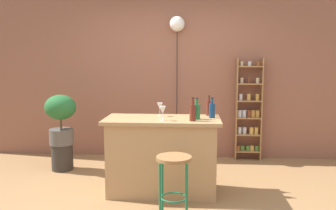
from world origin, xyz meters
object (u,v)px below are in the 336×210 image
(potted_plant, at_px, (61,116))
(bottle_wine_red, at_px, (209,108))
(wine_glass_center, at_px, (163,110))
(bar_stool, at_px, (174,171))
(plant_stool, at_px, (62,157))
(bottle_sauce_amber, at_px, (197,111))
(bottle_soda_blue, at_px, (212,110))
(wine_glass_left, at_px, (160,107))
(bottle_spirits_clear, at_px, (193,112))
(spice_shelf, at_px, (249,112))
(pendant_globe_light, at_px, (177,25))

(potted_plant, distance_m, bottle_wine_red, 2.15)
(potted_plant, distance_m, wine_glass_center, 1.81)
(bar_stool, relative_size, plant_stool, 1.67)
(plant_stool, relative_size, bottle_sauce_amber, 1.50)
(potted_plant, height_order, wine_glass_center, potted_plant)
(bottle_soda_blue, bearing_deg, wine_glass_left, 172.77)
(potted_plant, relative_size, bottle_sauce_amber, 2.86)
(bar_stool, relative_size, bottle_spirits_clear, 2.35)
(bottle_sauce_amber, xyz_separation_m, wine_glass_left, (-0.44, 0.19, 0.02))
(spice_shelf, bearing_deg, bottle_soda_blue, -114.46)
(plant_stool, bearing_deg, bottle_wine_red, -14.33)
(plant_stool, xyz_separation_m, bottle_soda_blue, (2.10, -0.69, 0.81))
(spice_shelf, relative_size, pendant_globe_light, 0.72)
(bottle_soda_blue, height_order, wine_glass_center, bottle_soda_blue)
(pendant_globe_light, bearing_deg, bottle_sauce_amber, -79.14)
(bottle_wine_red, height_order, wine_glass_left, bottle_wine_red)
(spice_shelf, height_order, bottle_soda_blue, spice_shelf)
(potted_plant, relative_size, bottle_wine_red, 2.86)
(bar_stool, distance_m, bottle_spirits_clear, 0.76)
(potted_plant, bearing_deg, bar_stool, -40.26)
(potted_plant, bearing_deg, bottle_wine_red, -14.33)
(plant_stool, xyz_separation_m, potted_plant, (0.00, 0.00, 0.60))
(bar_stool, height_order, plant_stool, bar_stool)
(bottle_sauce_amber, distance_m, pendant_globe_light, 1.95)
(bottle_soda_blue, distance_m, pendant_globe_light, 1.90)
(pendant_globe_light, bearing_deg, plant_stool, -154.57)
(bottle_soda_blue, bearing_deg, potted_plant, 161.79)
(bottle_wine_red, bearing_deg, potted_plant, 165.67)
(plant_stool, xyz_separation_m, bottle_wine_red, (2.07, -0.53, 0.81))
(bottle_spirits_clear, xyz_separation_m, pendant_globe_light, (-0.26, 1.69, 1.10))
(bottle_sauce_amber, bearing_deg, bottle_wine_red, 60.84)
(bottle_wine_red, distance_m, bottle_spirits_clear, 0.44)
(spice_shelf, bearing_deg, bottle_wine_red, -118.22)
(wine_glass_left, bearing_deg, bottle_wine_red, 7.85)
(spice_shelf, xyz_separation_m, wine_glass_left, (-1.27, -1.34, 0.26))
(potted_plant, relative_size, bottle_soda_blue, 2.91)
(bottle_spirits_clear, bearing_deg, potted_plant, 153.76)
(bottle_spirits_clear, distance_m, wine_glass_left, 0.51)
(potted_plant, height_order, pendant_globe_light, pendant_globe_light)
(plant_stool, xyz_separation_m, bottle_sauce_amber, (1.92, -0.80, 0.81))
(bottle_sauce_amber, relative_size, bottle_soda_blue, 1.02)
(spice_shelf, relative_size, bottle_soda_blue, 6.56)
(spice_shelf, height_order, pendant_globe_light, pendant_globe_light)
(wine_glass_center, bearing_deg, bottle_soda_blue, 22.20)
(bottle_wine_red, relative_size, pendant_globe_light, 0.11)
(bar_stool, distance_m, wine_glass_center, 0.76)
(bottle_soda_blue, bearing_deg, bottle_wine_red, 100.31)
(bottle_soda_blue, xyz_separation_m, wine_glass_left, (-0.63, 0.08, 0.03))
(wine_glass_left, bearing_deg, wine_glass_center, -78.81)
(wine_glass_left, xyz_separation_m, wine_glass_center, (0.06, -0.31, 0.00))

